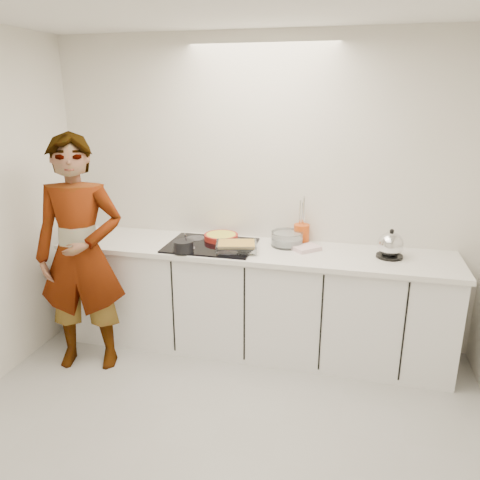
% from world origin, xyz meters
% --- Properties ---
extents(floor, '(3.60, 3.20, 0.00)m').
position_xyz_m(floor, '(0.00, 0.00, 0.00)').
color(floor, '#AAAAA7').
rests_on(floor, ground).
extents(wall_back, '(3.60, 0.00, 2.60)m').
position_xyz_m(wall_back, '(0.00, 1.60, 1.30)').
color(wall_back, beige).
rests_on(wall_back, ground).
extents(base_cabinets, '(3.20, 0.58, 0.87)m').
position_xyz_m(base_cabinets, '(0.00, 1.28, 0.43)').
color(base_cabinets, white).
rests_on(base_cabinets, floor).
extents(countertop, '(3.24, 0.64, 0.04)m').
position_xyz_m(countertop, '(0.00, 1.28, 0.89)').
color(countertop, white).
rests_on(countertop, base_cabinets).
extents(hob, '(0.72, 0.54, 0.01)m').
position_xyz_m(hob, '(-0.35, 1.26, 0.92)').
color(hob, black).
rests_on(hob, countertop).
extents(tart_dish, '(0.36, 0.36, 0.05)m').
position_xyz_m(tart_dish, '(-0.31, 1.41, 0.95)').
color(tart_dish, '#AA251B').
rests_on(tart_dish, hob).
extents(saucepan, '(0.20, 0.20, 0.15)m').
position_xyz_m(saucepan, '(-0.51, 1.04, 0.97)').
color(saucepan, black).
rests_on(saucepan, hob).
extents(baking_dish, '(0.37, 0.30, 0.06)m').
position_xyz_m(baking_dish, '(-0.11, 1.17, 0.96)').
color(baking_dish, silver).
rests_on(baking_dish, hob).
extents(mixing_bowl, '(0.26, 0.26, 0.12)m').
position_xyz_m(mixing_bowl, '(0.26, 1.42, 0.97)').
color(mixing_bowl, silver).
rests_on(mixing_bowl, countertop).
extents(tea_towel, '(0.25, 0.25, 0.03)m').
position_xyz_m(tea_towel, '(0.43, 1.34, 0.93)').
color(tea_towel, white).
rests_on(tea_towel, countertop).
extents(kettle, '(0.21, 0.21, 0.23)m').
position_xyz_m(kettle, '(1.07, 1.32, 1.01)').
color(kettle, black).
rests_on(kettle, countertop).
extents(utensil_crock, '(0.14, 0.14, 0.16)m').
position_xyz_m(utensil_crock, '(0.37, 1.51, 0.99)').
color(utensil_crock, '#D0490F').
rests_on(utensil_crock, countertop).
extents(cook, '(0.77, 0.60, 1.86)m').
position_xyz_m(cook, '(-1.24, 0.75, 0.93)').
color(cook, white).
rests_on(cook, floor).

